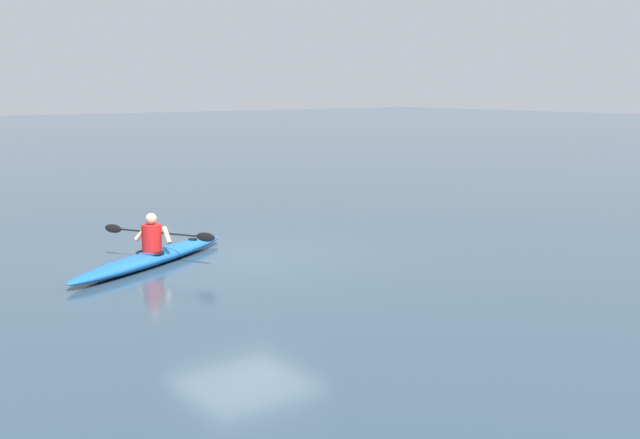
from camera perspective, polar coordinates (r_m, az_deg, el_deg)
name	(u,v)px	position (r m, az deg, el deg)	size (l,w,h in m)	color
ground_plane	(244,260)	(15.28, -5.45, -2.91)	(160.00, 160.00, 0.00)	#283D4C
kayak	(152,258)	(15.15, -11.87, -2.68)	(4.25, 2.61, 0.25)	#1959A5
kayaker	(152,235)	(15.10, -11.85, -1.10)	(1.20, 2.22, 0.71)	red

